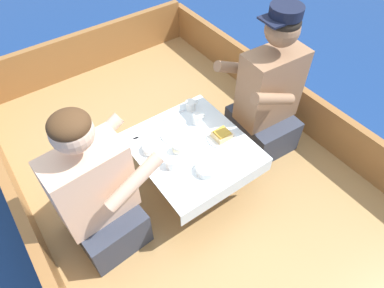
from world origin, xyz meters
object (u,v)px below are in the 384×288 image
coffee_cup_starboard (172,163)px  coffee_cup_center (191,105)px  person_starboard (267,97)px  person_port (97,196)px  sandwich (222,135)px  coffee_cup_port (198,119)px  tin_can (178,148)px

coffee_cup_starboard → coffee_cup_center: size_ratio=1.04×
person_starboard → coffee_cup_center: bearing=-27.6°
person_port → sandwich: (0.82, -0.04, 0.00)m
sandwich → coffee_cup_center: 0.33m
coffee_cup_starboard → coffee_cup_center: 0.51m
person_starboard → person_port: bearing=4.6°
person_port → coffee_cup_port: (0.78, 0.16, 0.01)m
person_port → coffee_cup_center: person_port is taller
person_port → sandwich: person_port is taller
person_port → sandwich: 0.82m
person_port → tin_can: size_ratio=14.62×
person_starboard → tin_can: size_ratio=15.86×
person_starboard → sandwich: (-0.44, -0.06, -0.04)m
person_port → coffee_cup_starboard: size_ratio=9.95×
coffee_cup_starboard → tin_can: 0.12m
coffee_cup_center → tin_can: bearing=-137.0°
tin_can → person_port: bearing=-177.3°
coffee_cup_port → tin_can: coffee_cup_port is taller
person_starboard → coffee_cup_center: 0.52m
person_starboard → coffee_cup_center: (-0.44, 0.27, -0.04)m
coffee_cup_starboard → coffee_cup_port: bearing=31.4°
person_starboard → coffee_cup_starboard: 0.82m
coffee_cup_starboard → tin_can: (0.09, 0.07, -0.00)m
sandwich → person_port: bearing=177.0°
coffee_cup_port → coffee_cup_center: coffee_cup_port is taller
sandwich → coffee_cup_port: bearing=100.8°
person_starboard → coffee_cup_starboard: bearing=8.6°
person_starboard → coffee_cup_port: 0.50m
coffee_cup_port → coffee_cup_starboard: size_ratio=0.91×
tin_can → person_starboard: bearing=-0.3°
sandwich → person_starboard: bearing=8.3°
tin_can → coffee_cup_port: bearing=28.2°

